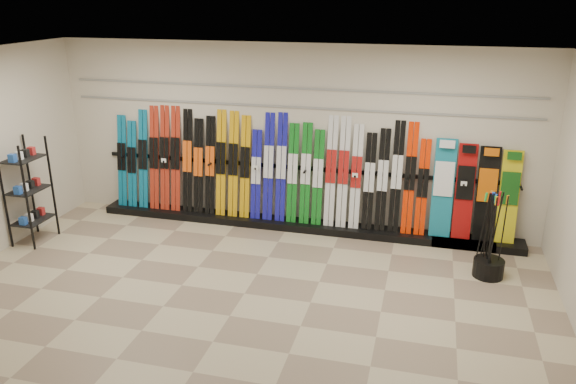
# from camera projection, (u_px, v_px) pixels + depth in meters

# --- Properties ---
(floor) EXTENTS (8.00, 8.00, 0.00)m
(floor) POSITION_uv_depth(u_px,v_px,m) (244.00, 294.00, 7.35)
(floor) COLOR #85705C
(floor) RESTS_ON ground
(back_wall) EXTENTS (8.00, 0.00, 8.00)m
(back_wall) POSITION_uv_depth(u_px,v_px,m) (291.00, 137.00, 9.13)
(back_wall) COLOR beige
(back_wall) RESTS_ON floor
(ceiling) EXTENTS (8.00, 8.00, 0.00)m
(ceiling) POSITION_uv_depth(u_px,v_px,m) (237.00, 60.00, 6.34)
(ceiling) COLOR silver
(ceiling) RESTS_ON back_wall
(ski_rack_base) EXTENTS (8.00, 0.40, 0.12)m
(ski_rack_base) POSITION_uv_depth(u_px,v_px,m) (301.00, 225.00, 9.36)
(ski_rack_base) COLOR black
(ski_rack_base) RESTS_ON floor
(skis) EXTENTS (5.36, 0.30, 1.82)m
(skis) POSITION_uv_depth(u_px,v_px,m) (262.00, 169.00, 9.29)
(skis) COLOR #0B648A
(skis) RESTS_ON ski_rack_base
(snowboards) EXTENTS (1.26, 0.24, 1.53)m
(snowboards) POSITION_uv_depth(u_px,v_px,m) (474.00, 193.00, 8.53)
(snowboards) COLOR #14728C
(snowboards) RESTS_ON ski_rack_base
(accessory_rack) EXTENTS (0.40, 0.60, 1.64)m
(accessory_rack) POSITION_uv_depth(u_px,v_px,m) (29.00, 192.00, 8.66)
(accessory_rack) COLOR black
(accessory_rack) RESTS_ON floor
(pole_bin) EXTENTS (0.42, 0.42, 0.25)m
(pole_bin) POSITION_uv_depth(u_px,v_px,m) (488.00, 268.00, 7.77)
(pole_bin) COLOR black
(pole_bin) RESTS_ON floor
(ski_poles) EXTENTS (0.34, 0.33, 1.18)m
(ski_poles) POSITION_uv_depth(u_px,v_px,m) (490.00, 234.00, 7.65)
(ski_poles) COLOR black
(ski_poles) RESTS_ON pole_bin
(slatwall_rail_0) EXTENTS (7.60, 0.02, 0.03)m
(slatwall_rail_0) POSITION_uv_depth(u_px,v_px,m) (291.00, 107.00, 8.94)
(slatwall_rail_0) COLOR gray
(slatwall_rail_0) RESTS_ON back_wall
(slatwall_rail_1) EXTENTS (7.60, 0.02, 0.03)m
(slatwall_rail_1) POSITION_uv_depth(u_px,v_px,m) (291.00, 88.00, 8.84)
(slatwall_rail_1) COLOR gray
(slatwall_rail_1) RESTS_ON back_wall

